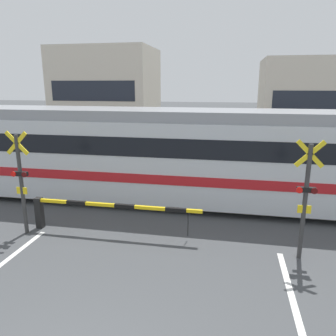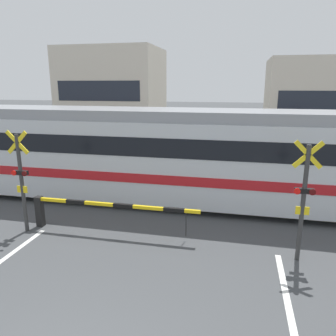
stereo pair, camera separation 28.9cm
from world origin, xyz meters
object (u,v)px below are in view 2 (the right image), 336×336
object	(u,v)px
crossing_signal_right	(304,197)
crossing_barrier_far	(233,168)
crossing_barrier_near	(86,208)
commuter_train	(128,152)
crossing_signal_left	(21,177)

from	to	relation	value
crossing_signal_right	crossing_barrier_far	bearing A→B (deg)	105.86
crossing_barrier_near	crossing_signal_right	distance (m)	6.01
crossing_barrier_far	crossing_signal_right	xyz separation A→B (m)	(1.77, -6.24, 0.94)
commuter_train	crossing_signal_left	distance (m)	4.01
commuter_train	crossing_signal_right	distance (m)	6.61
crossing_signal_right	crossing_barrier_near	bearing A→B (deg)	176.00
crossing_barrier_far	crossing_signal_left	xyz separation A→B (m)	(-5.92, -6.24, 0.94)
commuter_train	crossing_signal_left	world-z (taller)	commuter_train
crossing_barrier_near	commuter_train	bearing A→B (deg)	84.64
crossing_barrier_near	crossing_barrier_far	xyz separation A→B (m)	(4.15, 5.82, 0.00)
commuter_train	crossing_signal_right	size ratio (longest dim) A/B	6.75
crossing_barrier_far	crossing_signal_right	bearing A→B (deg)	-74.14
crossing_barrier_near	crossing_signal_left	bearing A→B (deg)	-166.85
commuter_train	crossing_barrier_far	size ratio (longest dim) A/B	4.05
commuter_train	crossing_barrier_far	distance (m)	4.90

